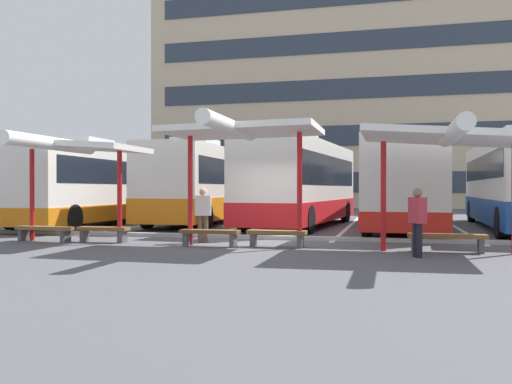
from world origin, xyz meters
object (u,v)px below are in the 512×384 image
Objects in this scene: coach_bus_2 at (302,184)px; bench_0 at (44,230)px; waiting_shelter_2 at (448,138)px; waiting_passenger_0 at (417,218)px; coach_bus_0 at (104,185)px; waiting_shelter_0 at (70,148)px; bench_1 at (103,231)px; waiting_shelter_1 at (241,133)px; waiting_passenger_1 at (203,212)px; bench_3 at (277,235)px; bench_2 at (210,234)px; coach_bus_1 at (205,186)px; coach_bus_3 at (408,185)px; bench_4 at (447,238)px.

coach_bus_2 is 10.52m from bench_0.
waiting_shelter_2 reaches higher than waiting_passenger_0.
coach_bus_0 reaches higher than waiting_shelter_0.
waiting_passenger_0 is at bearing -9.22° from bench_1.
waiting_shelter_1 is 2.76m from waiting_passenger_1.
waiting_shelter_1 is at bearing -159.26° from bench_3.
bench_2 is (-1.15, -8.36, -1.42)m from coach_bus_2.
waiting_shelter_1 is at bearing -5.37° from bench_1.
waiting_passenger_1 is at bearing 160.93° from waiting_passenger_0.
coach_bus_1 is 13.65m from waiting_passenger_0.
bench_2 is (-5.40, -8.13, -1.36)m from coach_bus_3.
waiting_passenger_1 is (4.64, 0.85, 0.56)m from bench_0.
waiting_shelter_2 is at bearing -1.99° from bench_2.
waiting_shelter_0 reaches higher than bench_2.
bench_0 is at bearing -178.52° from bench_3.
bench_1 is at bearing -60.38° from coach_bus_0.
bench_1 is at bearing -167.84° from waiting_passenger_1.
bench_2 is at bearing -172.20° from bench_3.
coach_bus_3 is at bearing 56.39° from bench_2.
coach_bus_1 is at bearing 129.91° from waiting_passenger_0.
coach_bus_3 is 12.67m from waiting_shelter_0.
bench_0 is 1.21× the size of waiting_passenger_0.
bench_0 is 11.51m from waiting_shelter_2.
coach_bus_0 reaches higher than bench_1.
waiting_passenger_0 is at bearing -34.39° from coach_bus_0.
coach_bus_0 is 8.04× the size of bench_1.
waiting_shelter_0 is 0.85× the size of waiting_shelter_2.
bench_1 is (0.05, -9.04, -1.37)m from coach_bus_1.
coach_bus_1 is 13.51m from waiting_shelter_2.
coach_bus_2 is (4.56, -0.98, 0.06)m from coach_bus_1.
bench_2 is at bearing -123.61° from coach_bus_3.
waiting_shelter_1 is at bearing -65.48° from coach_bus_1.
coach_bus_1 reaches higher than coach_bus_0.
coach_bus_2 is at bearing 88.29° from waiting_shelter_1.
coach_bus_1 is at bearing 135.75° from bench_4.
waiting_shelter_2 is (0.68, -8.34, 1.07)m from coach_bus_3.
coach_bus_3 is at bearing 61.30° from waiting_shelter_1.
bench_1 is at bearing 170.78° from waiting_passenger_0.
waiting_shelter_2 is at bearing -6.09° from bench_3.
coach_bus_2 reaches higher than waiting_passenger_0.
coach_bus_2 is 0.90× the size of coach_bus_3.
bench_1 is (0.90, 0.31, -2.42)m from waiting_shelter_0.
waiting_shelter_2 is at bearing 49.99° from waiting_passenger_0.
coach_bus_3 is 9.37m from waiting_passenger_1.
bench_2 is at bearing -69.98° from coach_bus_1.
bench_2 is (4.26, 0.00, -2.41)m from waiting_shelter_0.
waiting_passenger_1 is (2.84, 0.61, 0.57)m from bench_1.
waiting_shelter_1 is at bearing -1.04° from waiting_shelter_0.
coach_bus_0 is 8.16m from bench_0.
bench_0 is 0.38× the size of waiting_shelter_2.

